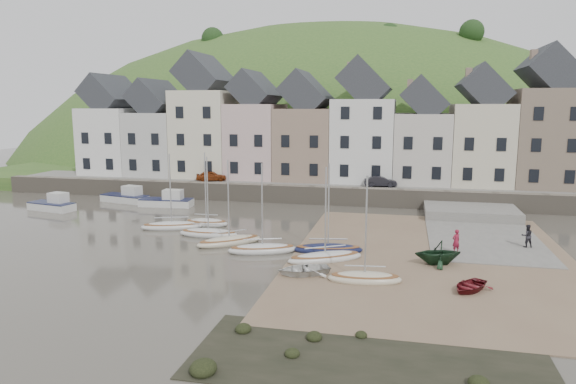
% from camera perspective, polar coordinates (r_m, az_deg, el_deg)
% --- Properties ---
extents(ground, '(160.00, 160.00, 0.00)m').
position_cam_1_polar(ground, '(36.77, -2.07, -6.13)').
color(ground, '#4C463B').
rests_on(ground, ground).
extents(quay_land, '(90.00, 30.00, 1.50)m').
position_cam_1_polar(quay_land, '(67.47, 4.87, 1.68)').
color(quay_land, '#345923').
rests_on(quay_land, ground).
extents(quay_street, '(70.00, 7.00, 0.10)m').
position_cam_1_polar(quay_street, '(56.10, 3.26, 0.93)').
color(quay_street, slate).
rests_on(quay_street, quay_land).
extents(seawall, '(70.00, 1.20, 1.80)m').
position_cam_1_polar(seawall, '(52.80, 2.63, -0.32)').
color(seawall, slate).
rests_on(seawall, ground).
extents(beach, '(18.00, 26.00, 0.06)m').
position_cam_1_polar(beach, '(35.67, 15.41, -6.92)').
color(beach, brown).
rests_on(beach, ground).
extents(slipway, '(8.00, 18.00, 0.12)m').
position_cam_1_polar(slipway, '(43.76, 20.20, -4.09)').
color(slipway, slate).
rests_on(slipway, ground).
extents(hillside, '(134.40, 84.00, 84.00)m').
position_cam_1_polar(hillside, '(99.27, 4.08, -6.83)').
color(hillside, '#345923').
rests_on(hillside, ground).
extents(townhouse_terrace, '(61.05, 8.00, 13.93)m').
position_cam_1_polar(townhouse_terrace, '(58.74, 5.59, 6.95)').
color(townhouse_terrace, silver).
rests_on(townhouse_terrace, quay_land).
extents(sailboat_0, '(5.14, 3.10, 6.32)m').
position_cam_1_polar(sailboat_0, '(43.20, -12.62, -3.63)').
color(sailboat_0, silver).
rests_on(sailboat_0, ground).
extents(sailboat_1, '(3.71, 1.65, 6.32)m').
position_cam_1_polar(sailboat_1, '(43.80, -8.94, -3.32)').
color(sailboat_1, silver).
rests_on(sailboat_1, ground).
extents(sailboat_2, '(4.68, 4.34, 6.32)m').
position_cam_1_polar(sailboat_2, '(37.79, -6.46, -5.35)').
color(sailboat_2, beige).
rests_on(sailboat_2, ground).
extents(sailboat_3, '(4.67, 1.65, 6.32)m').
position_cam_1_polar(sailboat_3, '(40.27, -8.70, -4.46)').
color(sailboat_3, silver).
rests_on(sailboat_3, ground).
extents(sailboat_4, '(4.94, 3.02, 6.32)m').
position_cam_1_polar(sailboat_4, '(35.57, -2.81, -6.24)').
color(sailboat_4, silver).
rests_on(sailboat_4, ground).
extents(sailboat_5, '(4.92, 2.37, 6.32)m').
position_cam_1_polar(sailboat_5, '(35.67, 4.41, -6.21)').
color(sailboat_5, '#13183C').
rests_on(sailboat_5, ground).
extents(sailboat_6, '(5.13, 3.83, 6.32)m').
position_cam_1_polar(sailboat_6, '(33.72, 4.09, -7.14)').
color(sailboat_6, silver).
rests_on(sailboat_6, ground).
extents(sailboat_7, '(4.32, 1.98, 6.32)m').
position_cam_1_polar(sailboat_7, '(30.11, 8.41, -9.28)').
color(sailboat_7, beige).
rests_on(sailboat_7, ground).
extents(motorboat_0, '(5.44, 2.86, 1.70)m').
position_cam_1_polar(motorboat_0, '(56.21, -17.28, -0.47)').
color(motorboat_0, silver).
rests_on(motorboat_0, ground).
extents(motorboat_1, '(4.91, 2.64, 1.70)m').
position_cam_1_polar(motorboat_1, '(54.33, -24.34, -1.23)').
color(motorboat_1, silver).
rests_on(motorboat_1, ground).
extents(motorboat_2, '(5.34, 2.11, 1.70)m').
position_cam_1_polar(motorboat_2, '(52.76, -13.03, -0.92)').
color(motorboat_2, silver).
rests_on(motorboat_2, ground).
extents(rowboat_white, '(3.77, 3.38, 0.64)m').
position_cam_1_polar(rowboat_white, '(30.91, 1.71, -8.45)').
color(rowboat_white, silver).
rests_on(rowboat_white, beach).
extents(rowboat_green, '(3.53, 3.27, 1.53)m').
position_cam_1_polar(rowboat_green, '(33.98, 16.10, -6.38)').
color(rowboat_green, '#16321C').
rests_on(rowboat_green, beach).
extents(rowboat_red, '(2.99, 3.20, 0.54)m').
position_cam_1_polar(rowboat_red, '(30.00, 19.27, -9.67)').
color(rowboat_red, maroon).
rests_on(rowboat_red, beach).
extents(person_red, '(0.70, 0.65, 1.61)m').
position_cam_1_polar(person_red, '(36.68, 17.93, -5.14)').
color(person_red, maroon).
rests_on(person_red, slipway).
extents(person_dark, '(0.90, 0.77, 1.61)m').
position_cam_1_polar(person_dark, '(39.93, 24.72, -4.38)').
color(person_dark, '#242228').
rests_on(person_dark, slipway).
extents(car_left, '(3.57, 2.34, 1.13)m').
position_cam_1_polar(car_left, '(58.14, -8.41, 1.76)').
color(car_left, maroon).
rests_on(car_left, quay_street).
extents(car_right, '(3.41, 1.56, 1.08)m').
position_cam_1_polar(car_right, '(54.33, 10.11, 1.15)').
color(car_right, black).
rests_on(car_right, quay_street).
extents(shore_rocks, '(14.00, 6.00, 0.67)m').
position_cam_1_polar(shore_rocks, '(21.51, 6.10, -17.78)').
color(shore_rocks, black).
rests_on(shore_rocks, ground).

